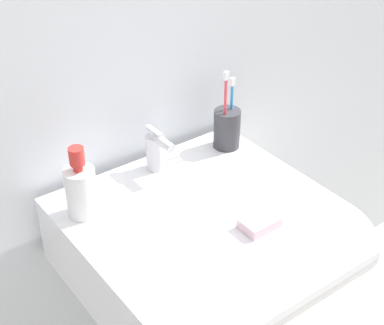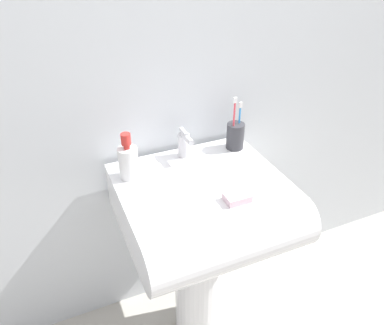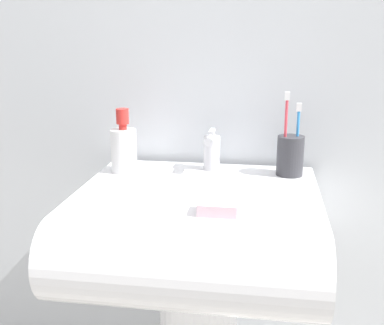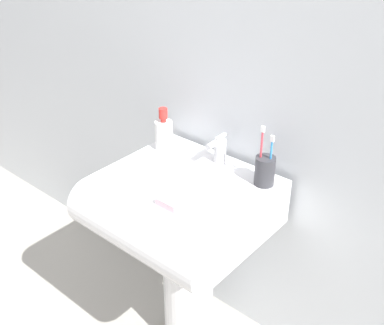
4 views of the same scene
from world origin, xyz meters
name	(u,v)px [view 1 (image 1 of 4)]	position (x,y,z in m)	size (l,w,h in m)	color
sink_basin	(210,247)	(0.00, -0.06, 0.68)	(0.54, 0.52, 0.17)	white
faucet	(156,150)	(0.01, 0.16, 0.82)	(0.04, 0.10, 0.10)	silver
toothbrush_cup	(227,128)	(0.21, 0.14, 0.82)	(0.07, 0.07, 0.21)	#38383D
soap_bottle	(81,190)	(-0.21, 0.11, 0.83)	(0.07, 0.07, 0.16)	white
bar_soap	(259,223)	(0.06, -0.15, 0.78)	(0.08, 0.06, 0.02)	silver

